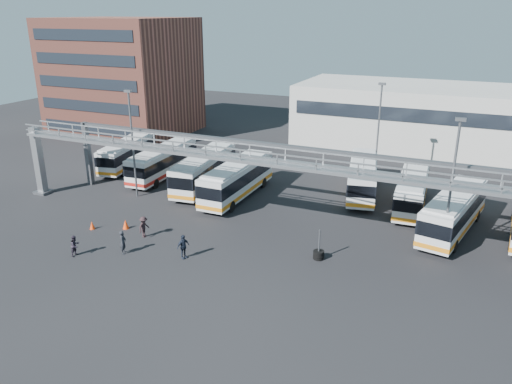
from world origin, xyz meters
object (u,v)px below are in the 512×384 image
at_px(cone_left, 92,225).
at_px(tire_stack, 319,254).
at_px(bus_1, 163,161).
at_px(light_pole_back, 378,127).
at_px(light_pole_left, 132,139).
at_px(pedestrian_b, 75,246).
at_px(bus_3, 237,178).
at_px(pedestrian_c, 144,227).
at_px(bus_7, 454,211).
at_px(cone_right, 126,224).
at_px(light_pole_mid, 452,181).
at_px(bus_5, 363,176).
at_px(pedestrian_a, 123,242).
at_px(bus_0, 127,153).
at_px(bus_6, 412,190).
at_px(bus_2, 204,169).
at_px(pedestrian_d, 183,247).

height_order(cone_left, tire_stack, tire_stack).
bearing_deg(bus_1, light_pole_back, 17.97).
xyz_separation_m(light_pole_left, pedestrian_b, (3.45, -11.98, -4.94)).
distance_m(bus_3, pedestrian_c, 11.48).
relative_size(bus_1, cone_left, 16.05).
bearing_deg(light_pole_left, bus_7, 7.10).
distance_m(bus_7, cone_right, 26.61).
xyz_separation_m(light_pole_mid, pedestrian_b, (-24.55, -10.98, -4.94)).
height_order(bus_5, cone_left, bus_5).
bearing_deg(pedestrian_a, pedestrian_b, 97.18).
bearing_deg(light_pole_left, bus_0, 132.06).
relative_size(bus_5, cone_left, 16.62).
height_order(bus_0, bus_6, bus_6).
relative_size(bus_5, tire_stack, 4.88).
relative_size(light_pole_left, bus_0, 0.97).
relative_size(bus_1, pedestrian_c, 6.26).
height_order(bus_1, tire_stack, bus_1).
relative_size(light_pole_left, light_pole_mid, 1.00).
relative_size(bus_0, bus_2, 0.91).
relative_size(bus_0, bus_3, 0.93).
bearing_deg(bus_5, light_pole_left, -165.29).
xyz_separation_m(bus_5, pedestrian_d, (-8.76, -18.67, -0.92)).
bearing_deg(cone_left, pedestrian_d, -7.86).
height_order(bus_0, bus_3, bus_3).
relative_size(bus_6, pedestrian_b, 6.56).
bearing_deg(light_pole_mid, pedestrian_d, -154.56).
xyz_separation_m(bus_3, tire_stack, (10.95, -9.05, -1.50)).
bearing_deg(bus_7, pedestrian_a, -136.54).
distance_m(light_pole_mid, bus_7, 5.96).
distance_m(pedestrian_c, cone_right, 2.52).
bearing_deg(cone_left, tire_stack, 7.79).
bearing_deg(tire_stack, bus_6, 70.18).
bearing_deg(bus_3, bus_6, 14.34).
bearing_deg(bus_5, cone_left, -147.77).
xyz_separation_m(bus_1, cone_left, (2.31, -13.86, -1.47)).
bearing_deg(bus_7, cone_left, -146.02).
distance_m(cone_right, tire_stack, 16.17).
xyz_separation_m(bus_2, bus_7, (23.68, -1.49, -0.03)).
height_order(bus_6, bus_7, bus_7).
relative_size(light_pole_back, bus_0, 0.97).
bearing_deg(bus_6, bus_0, 177.29).
height_order(bus_7, cone_left, bus_7).
height_order(bus_5, pedestrian_c, bus_5).
distance_m(light_pole_left, cone_right, 9.30).
relative_size(pedestrian_b, cone_left, 2.34).
xyz_separation_m(light_pole_back, pedestrian_a, (-13.55, -24.28, -4.83)).
bearing_deg(light_pole_mid, bus_2, 165.53).
relative_size(bus_3, cone_right, 14.12).
height_order(pedestrian_b, tire_stack, tire_stack).
xyz_separation_m(pedestrian_b, pedestrian_c, (2.70, 4.66, 0.07)).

